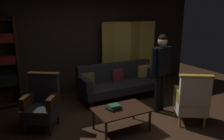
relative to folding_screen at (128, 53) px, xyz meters
The scene contains 10 objects.
ground_plane 2.70m from the folding_screen, 120.25° to the right, with size 10.00×10.00×0.00m, color #331E11.
back_wall 1.36m from the folding_screen, 167.74° to the left, with size 7.20×0.10×2.80m, color black.
folding_screen is the anchor object (origin of this frame).
velvet_couch 1.15m from the folding_screen, 134.91° to the right, with size 2.12×0.78×0.88m.
coffee_table 2.71m from the folding_screen, 124.50° to the right, with size 1.00×0.64×0.42m.
armchair_gilt_accent 2.64m from the folding_screen, 93.61° to the right, with size 0.80×0.80×1.04m.
armchair_wing_left 3.13m from the folding_screen, 153.22° to the right, with size 0.80×0.80×1.04m.
standing_figure 1.89m from the folding_screen, 100.33° to the right, with size 0.58×0.29×1.70m.
book_black_cloth 2.72m from the folding_screen, 127.47° to the right, with size 0.25×0.19×0.04m, color black.
book_green_cloth 2.71m from the folding_screen, 127.47° to the right, with size 0.19×0.17×0.04m, color #1E4C28.
Camera 1 is at (-2.11, -3.19, 2.11)m, focal length 35.04 mm.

